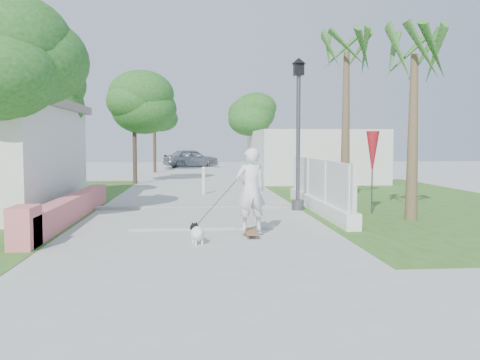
{
  "coord_description": "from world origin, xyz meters",
  "views": [
    {
      "loc": [
        -0.11,
        -9.97,
        1.98
      ],
      "look_at": [
        0.94,
        2.57,
        1.1
      ],
      "focal_mm": 40.0,
      "sensor_mm": 36.0,
      "label": 1
    }
  ],
  "objects": [
    {
      "name": "curb",
      "position": [
        0.0,
        6.0,
        0.05
      ],
      "size": [
        6.5,
        0.25,
        0.1
      ],
      "primitive_type": "cube",
      "color": "#999993",
      "rests_on": "ground"
    },
    {
      "name": "ground",
      "position": [
        0.0,
        0.0,
        0.0
      ],
      "size": [
        90.0,
        90.0,
        0.0
      ],
      "primitive_type": "plane",
      "color": "#B7B7B2",
      "rests_on": "ground"
    },
    {
      "name": "palm_near",
      "position": [
        5.4,
        3.2,
        3.95
      ],
      "size": [
        1.8,
        1.8,
        4.7
      ],
      "color": "brown",
      "rests_on": "ground"
    },
    {
      "name": "path_strip",
      "position": [
        0.0,
        20.0,
        0.03
      ],
      "size": [
        3.2,
        36.0,
        0.06
      ],
      "primitive_type": "cube",
      "color": "#B7B7B2",
      "rests_on": "ground"
    },
    {
      "name": "parked_car",
      "position": [
        -0.44,
        32.89,
        0.74
      ],
      "size": [
        4.71,
        3.23,
        1.49
      ],
      "primitive_type": "imported",
      "rotation": [
        0.0,
        0.0,
        1.94
      ],
      "color": "#B3B6BB",
      "rests_on": "ground"
    },
    {
      "name": "patio_umbrella",
      "position": [
        4.8,
        4.5,
        1.69
      ],
      "size": [
        0.36,
        0.36,
        2.3
      ],
      "color": "#59595E",
      "rests_on": "ground"
    },
    {
      "name": "building_right",
      "position": [
        6.0,
        18.0,
        1.3
      ],
      "size": [
        6.0,
        8.0,
        2.6
      ],
      "primitive_type": "cube",
      "color": "silver",
      "rests_on": "ground"
    },
    {
      "name": "bollard",
      "position": [
        0.2,
        10.0,
        0.58
      ],
      "size": [
        0.14,
        0.14,
        1.09
      ],
      "color": "white",
      "rests_on": "ground"
    },
    {
      "name": "street_lamp",
      "position": [
        2.9,
        5.5,
        2.43
      ],
      "size": [
        0.44,
        0.44,
        4.44
      ],
      "color": "#59595E",
      "rests_on": "ground"
    },
    {
      "name": "lattice_fence",
      "position": [
        3.4,
        5.0,
        0.54
      ],
      "size": [
        0.35,
        7.0,
        1.5
      ],
      "color": "white",
      "rests_on": "ground"
    },
    {
      "name": "tree_path_left",
      "position": [
        -2.98,
        15.98,
        3.82
      ],
      "size": [
        3.4,
        3.4,
        5.23
      ],
      "color": "#4C3826",
      "rests_on": "ground"
    },
    {
      "name": "pink_wall",
      "position": [
        -3.3,
        3.55,
        0.31
      ],
      "size": [
        0.45,
        8.2,
        0.8
      ],
      "color": "#DE7174",
      "rests_on": "ground"
    },
    {
      "name": "grass_right",
      "position": [
        7.0,
        8.0,
        0.01
      ],
      "size": [
        8.0,
        20.0,
        0.01
      ],
      "primitive_type": "cube",
      "color": "#315F1E",
      "rests_on": "ground"
    },
    {
      "name": "skateboarder",
      "position": [
        0.69,
        1.05,
        0.87
      ],
      "size": [
        1.48,
        1.07,
        1.87
      ],
      "rotation": [
        0.0,
        0.0,
        3.34
      ],
      "color": "#8F6039",
      "rests_on": "ground"
    },
    {
      "name": "tree_left_mid",
      "position": [
        -5.48,
        8.48,
        3.5
      ],
      "size": [
        3.2,
        3.2,
        4.85
      ],
      "color": "#4C3826",
      "rests_on": "ground"
    },
    {
      "name": "tree_left_near",
      "position": [
        -4.48,
        2.98,
        3.82
      ],
      "size": [
        3.6,
        3.6,
        5.28
      ],
      "color": "#4C3826",
      "rests_on": "ground"
    },
    {
      "name": "tree_path_right",
      "position": [
        3.22,
        19.98,
        3.49
      ],
      "size": [
        3.0,
        3.0,
        4.79
      ],
      "color": "#4C3826",
      "rests_on": "ground"
    },
    {
      "name": "palm_far",
      "position": [
        4.6,
        6.5,
        4.48
      ],
      "size": [
        1.8,
        1.8,
        5.3
      ],
      "color": "brown",
      "rests_on": "ground"
    },
    {
      "name": "dog",
      "position": [
        -0.08,
        0.42,
        0.22
      ],
      "size": [
        0.38,
        0.59,
        0.41
      ],
      "rotation": [
        0.0,
        0.0,
        0.28
      ],
      "color": "white",
      "rests_on": "ground"
    },
    {
      "name": "tree_path_far",
      "position": [
        -2.78,
        25.98,
        3.82
      ],
      "size": [
        3.2,
        3.2,
        5.17
      ],
      "color": "#4C3826",
      "rests_on": "ground"
    }
  ]
}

